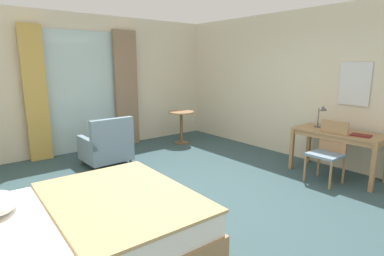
{
  "coord_description": "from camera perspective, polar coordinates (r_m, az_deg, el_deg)",
  "views": [
    {
      "loc": [
        -2.57,
        -3.13,
        1.85
      ],
      "look_at": [
        0.2,
        0.3,
        0.92
      ],
      "focal_mm": 28.94,
      "sensor_mm": 36.0,
      "label": 1
    }
  ],
  "objects": [
    {
      "name": "closed_book",
      "position": [
        5.35,
        28.69,
        -1.2
      ],
      "size": [
        0.23,
        0.3,
        0.02
      ],
      "primitive_type": "cube",
      "rotation": [
        0.0,
        0.0,
        0.16
      ],
      "color": "maroon",
      "rests_on": "writing_desk"
    },
    {
      "name": "round_cafe_table",
      "position": [
        7.16,
        -1.99,
        1.43
      ],
      "size": [
        0.59,
        0.59,
        0.75
      ],
      "color": "#9E754C",
      "rests_on": "ground"
    },
    {
      "name": "balcony_glass_door",
      "position": [
        6.86,
        -19.4,
        6.22
      ],
      "size": [
        1.43,
        0.02,
        2.49
      ],
      "primitive_type": "cube",
      "color": "silver",
      "rests_on": "ground"
    },
    {
      "name": "bed",
      "position": [
        3.23,
        -19.52,
        -17.54
      ],
      "size": [
        2.07,
        1.85,
        1.07
      ],
      "color": "#9E754C",
      "rests_on": "ground"
    },
    {
      "name": "wall_right",
      "position": [
        6.28,
        21.26,
        7.18
      ],
      "size": [
        0.12,
        6.9,
        2.83
      ],
      "primitive_type": "cube",
      "color": "beige",
      "rests_on": "ground"
    },
    {
      "name": "desk_lamp",
      "position": [
        5.63,
        22.79,
        2.65
      ],
      "size": [
        0.24,
        0.26,
        0.42
      ],
      "color": "#4C4C51",
      "rests_on": "writing_desk"
    },
    {
      "name": "armchair_by_window",
      "position": [
        5.86,
        -15.37,
        -3.35
      ],
      "size": [
        0.8,
        0.75,
        0.9
      ],
      "color": "gray",
      "rests_on": "ground"
    },
    {
      "name": "curtain_panel_right",
      "position": [
        7.14,
        -12.03,
        7.04
      ],
      "size": [
        0.53,
        0.1,
        2.54
      ],
      "primitive_type": "cube",
      "color": "#897056",
      "rests_on": "ground"
    },
    {
      "name": "writing_desk",
      "position": [
        5.6,
        25.39,
        -1.41
      ],
      "size": [
        0.65,
        1.4,
        0.76
      ],
      "color": "#9E754C",
      "rests_on": "ground"
    },
    {
      "name": "curtain_panel_left",
      "position": [
        6.51,
        -26.88,
        5.58
      ],
      "size": [
        0.4,
        0.1,
        2.54
      ],
      "primitive_type": "cube",
      "color": "tan",
      "rests_on": "ground"
    },
    {
      "name": "wall_mirror",
      "position": [
        5.84,
        27.81,
        7.22
      ],
      "size": [
        0.02,
        0.5,
        0.72
      ],
      "color": "silver"
    },
    {
      "name": "desk_chair",
      "position": [
        5.29,
        23.89,
        -3.49
      ],
      "size": [
        0.45,
        0.46,
        0.96
      ],
      "color": "gray",
      "rests_on": "ground"
    },
    {
      "name": "wall_back",
      "position": [
        7.02,
        -17.52,
        7.85
      ],
      "size": [
        5.84,
        0.12,
        2.83
      ],
      "primitive_type": "cube",
      "color": "beige",
      "rests_on": "ground"
    },
    {
      "name": "ground",
      "position": [
        4.47,
        0.45,
        -13.17
      ],
      "size": [
        6.24,
        7.3,
        0.1
      ],
      "primitive_type": "cube",
      "color": "#334C51"
    }
  ]
}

